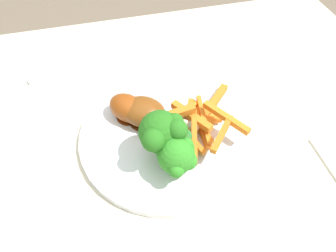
# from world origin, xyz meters

# --- Properties ---
(dining_table) EXTENTS (0.96, 0.73, 0.72)m
(dining_table) POSITION_xyz_m (0.00, 0.00, 0.60)
(dining_table) COLOR beige
(dining_table) RESTS_ON ground_plane
(dinner_plate) EXTENTS (0.28, 0.28, 0.01)m
(dinner_plate) POSITION_xyz_m (0.01, -0.00, 0.73)
(dinner_plate) COLOR silver
(dinner_plate) RESTS_ON dining_table
(broccoli_floret_front) EXTENTS (0.05, 0.06, 0.07)m
(broccoli_floret_front) POSITION_xyz_m (0.00, -0.07, 0.77)
(broccoli_floret_front) COLOR #83AF5B
(broccoli_floret_front) RESTS_ON dinner_plate
(broccoli_floret_middle) EXTENTS (0.06, 0.05, 0.07)m
(broccoli_floret_middle) POSITION_xyz_m (0.00, -0.05, 0.77)
(broccoli_floret_middle) COLOR #83A54A
(broccoli_floret_middle) RESTS_ON dinner_plate
(broccoli_floret_back) EXTENTS (0.07, 0.07, 0.08)m
(broccoli_floret_back) POSITION_xyz_m (-0.01, -0.04, 0.79)
(broccoli_floret_back) COLOR #76B04F
(broccoli_floret_back) RESTS_ON dinner_plate
(carrot_fries_pile) EXTENTS (0.17, 0.16, 0.05)m
(carrot_fries_pile) POSITION_xyz_m (0.06, -0.00, 0.75)
(carrot_fries_pile) COLOR orange
(carrot_fries_pile) RESTS_ON dinner_plate
(chicken_drumstick_near) EXTENTS (0.13, 0.10, 0.04)m
(chicken_drumstick_near) POSITION_xyz_m (-0.02, 0.03, 0.75)
(chicken_drumstick_near) COLOR #50240B
(chicken_drumstick_near) RESTS_ON dinner_plate
(chicken_drumstick_far) EXTENTS (0.10, 0.11, 0.04)m
(chicken_drumstick_far) POSITION_xyz_m (-0.04, 0.04, 0.75)
(chicken_drumstick_far) COLOR #5F240A
(chicken_drumstick_far) RESTS_ON dinner_plate
(fork) EXTENTS (0.18, 0.09, 0.00)m
(fork) POSITION_xyz_m (-0.13, 0.23, 0.72)
(fork) COLOR silver
(fork) RESTS_ON dining_table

